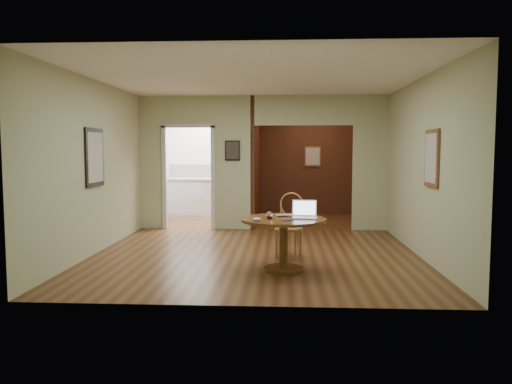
# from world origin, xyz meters

# --- Properties ---
(floor) EXTENTS (5.00, 5.00, 0.00)m
(floor) POSITION_xyz_m (0.00, 0.00, 0.00)
(floor) COLOR #452813
(floor) RESTS_ON ground
(room_shell) EXTENTS (5.20, 7.50, 5.00)m
(room_shell) POSITION_xyz_m (-0.47, 3.10, 1.29)
(room_shell) COLOR white
(room_shell) RESTS_ON ground
(dining_table) EXTENTS (1.13, 1.13, 0.71)m
(dining_table) POSITION_xyz_m (0.43, -0.96, 0.52)
(dining_table) COLOR brown
(dining_table) RESTS_ON ground
(chair) EXTENTS (0.52, 0.52, 0.97)m
(chair) POSITION_xyz_m (0.53, -0.07, 0.54)
(chair) COLOR #9E7038
(chair) RESTS_ON ground
(open_laptop) EXTENTS (0.35, 0.32, 0.24)m
(open_laptop) POSITION_xyz_m (0.71, -0.90, 0.77)
(open_laptop) COLOR white
(open_laptop) RESTS_ON dining_table
(closed_laptop) EXTENTS (0.40, 0.32, 0.03)m
(closed_laptop) POSITION_xyz_m (0.52, -0.80, 0.72)
(closed_laptop) COLOR silver
(closed_laptop) RESTS_ON dining_table
(mouse) EXTENTS (0.13, 0.08, 0.05)m
(mouse) POSITION_xyz_m (0.09, -1.25, 0.73)
(mouse) COLOR white
(mouse) RESTS_ON dining_table
(wine_glass) EXTENTS (0.09, 0.09, 0.10)m
(wine_glass) POSITION_xyz_m (0.25, -1.05, 0.76)
(wine_glass) COLOR white
(wine_glass) RESTS_ON dining_table
(pen) EXTENTS (0.15, 0.07, 0.01)m
(pen) POSITION_xyz_m (0.48, -1.21, 0.71)
(pen) COLOR #0D0F61
(pen) RESTS_ON dining_table
(kitchen_cabinet) EXTENTS (2.06, 0.60, 0.94)m
(kitchen_cabinet) POSITION_xyz_m (-1.35, 4.20, 0.47)
(kitchen_cabinet) COLOR silver
(kitchen_cabinet) RESTS_ON ground
(grocery_bag) EXTENTS (0.31, 0.28, 0.27)m
(grocery_bag) POSITION_xyz_m (-1.06, 4.20, 1.07)
(grocery_bag) COLOR #C1A68D
(grocery_bag) RESTS_ON kitchen_cabinet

